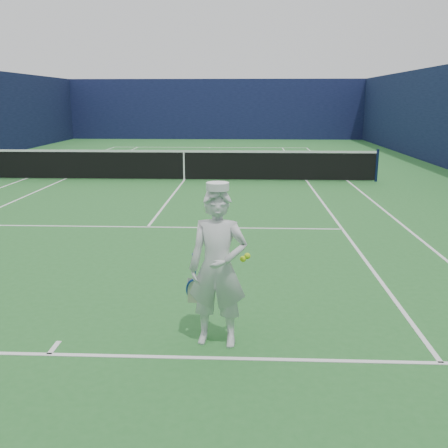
# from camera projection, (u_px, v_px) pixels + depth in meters

# --- Properties ---
(ground) EXTENTS (80.00, 80.00, 0.00)m
(ground) POSITION_uv_depth(u_px,v_px,m) (184.00, 180.00, 16.83)
(ground) COLOR #296B2C
(ground) RESTS_ON ground
(court_markings) EXTENTS (11.03, 23.83, 0.01)m
(court_markings) POSITION_uv_depth(u_px,v_px,m) (184.00, 180.00, 16.83)
(court_markings) COLOR white
(court_markings) RESTS_ON ground
(windscreen_fence) EXTENTS (20.12, 36.12, 4.00)m
(windscreen_fence) POSITION_uv_depth(u_px,v_px,m) (183.00, 120.00, 16.35)
(windscreen_fence) COLOR #0F143A
(windscreen_fence) RESTS_ON ground
(tennis_net) EXTENTS (12.88, 0.09, 1.07)m
(tennis_net) POSITION_uv_depth(u_px,v_px,m) (184.00, 164.00, 16.70)
(tennis_net) COLOR #141E4C
(tennis_net) RESTS_ON ground
(tennis_player) EXTENTS (0.76, 0.54, 1.81)m
(tennis_player) POSITION_uv_depth(u_px,v_px,m) (218.00, 268.00, 5.38)
(tennis_player) COLOR silver
(tennis_player) RESTS_ON ground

